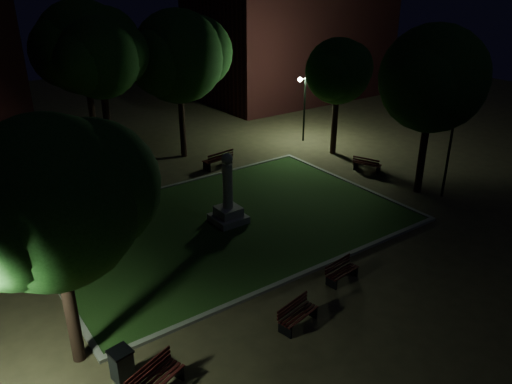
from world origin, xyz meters
TOP-DOWN VIEW (x-y plane):
  - ground at (0.00, 0.00)m, footprint 80.00×80.00m
  - lawn at (0.00, 2.00)m, footprint 15.00×10.00m
  - lawn_kerb at (0.00, 2.00)m, footprint 15.40×10.40m
  - monument at (0.00, 2.00)m, footprint 1.40×1.40m
  - building_far at (18.00, 20.00)m, footprint 16.00×10.00m
  - tree_west at (-7.98, -2.64)m, footprint 5.53×4.51m
  - tree_north_wl at (-2.36, 9.23)m, footprint 4.74×3.87m
  - tree_north_er at (2.66, 10.91)m, footprint 6.35×5.18m
  - tree_ne at (10.32, 6.10)m, footprint 4.64×3.79m
  - tree_east at (9.79, -0.66)m, footprint 6.14×5.01m
  - tree_far_north at (-1.62, 13.87)m, footprint 6.32×5.16m
  - lamppost_se at (10.18, -1.74)m, footprint 1.18×0.28m
  - lamppost_ne at (10.34, 9.02)m, footprint 1.18×0.28m
  - bench_near_left at (-2.00, -5.10)m, footprint 1.55×0.81m
  - bench_near_right at (0.89, -4.12)m, footprint 1.43×0.65m
  - bench_west_near at (-6.83, -5.08)m, footprint 1.73×1.11m
  - bench_left_side at (-8.22, 2.51)m, footprint 0.97×1.84m
  - bench_right_side at (9.65, 2.79)m, footprint 1.05×1.61m
  - bench_far_side at (3.22, 8.07)m, footprint 1.87×0.85m
  - trash_bin at (-7.35, -4.11)m, footprint 0.65×0.65m

SIDE VIEW (x-z plane):
  - ground at x=0.00m, z-range 0.00..0.00m
  - lawn at x=0.00m, z-range 0.00..0.08m
  - lawn_kerb at x=0.00m, z-range 0.00..0.12m
  - bench_near_right at x=0.89m, z-range -0.02..0.74m
  - bench_near_left at x=-2.00m, z-range -0.02..0.79m
  - bench_right_side at x=9.65m, z-range -0.02..0.81m
  - bench_west_near at x=-6.83m, z-range -0.03..0.87m
  - bench_left_side at x=-8.22m, z-range -0.03..0.93m
  - bench_far_side at x=3.22m, z-range -0.03..0.96m
  - trash_bin at x=-7.35m, z-range 0.01..0.98m
  - monument at x=0.00m, z-range -0.64..2.56m
  - lamppost_ne at x=10.34m, z-range 0.86..5.06m
  - lamppost_se at x=10.18m, z-range 0.89..5.40m
  - tree_ne at x=10.32m, z-range 1.53..8.39m
  - tree_west at x=-7.98m, z-range 1.36..8.61m
  - tree_east at x=9.79m, z-range 1.59..9.79m
  - tree_north_er at x=2.66m, z-range 1.64..10.10m
  - building_far at x=18.00m, z-range 0.00..12.00m
  - tree_far_north at x=-1.62m, z-range 1.89..10.85m
  - tree_north_wl at x=-2.36m, z-range 2.25..10.65m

